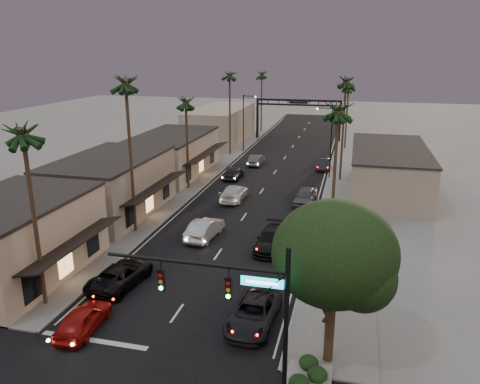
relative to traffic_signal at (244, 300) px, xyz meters
The scene contains 33 objects.
ground 36.80m from the traffic_signal, 98.98° to the left, with size 200.00×200.00×0.00m, color slate.
road 41.70m from the traffic_signal, 97.90° to the left, with size 14.00×120.00×0.02m, color black.
sidewalk_left 50.60m from the traffic_signal, 107.56° to the left, with size 5.00×92.00×0.12m, color slate.
sidewalk_right 48.41m from the traffic_signal, 85.46° to the left, with size 5.00×92.00×0.12m, color slate.
storefront_near 20.46m from the traffic_signal, 156.82° to the left, with size 8.00×12.00×5.50m, color #C2AD94.
storefront_mid 28.96m from the traffic_signal, 130.35° to the left, with size 8.00×14.00×5.50m, color gray.
storefront_far 42.43m from the traffic_signal, 116.19° to the left, with size 8.00×16.00×5.00m, color #C2AD94.
storefront_dist 63.83m from the traffic_signal, 107.03° to the left, with size 8.00×20.00×6.00m, color gray.
building_right 37.04m from the traffic_signal, 77.00° to the left, with size 8.00×18.00×5.00m, color gray.
traffic_signal is the anchor object (origin of this frame).
corner_tree 5.20m from the traffic_signal, 42.31° to the left, with size 6.20×6.20×8.80m.
planter 6.05m from the traffic_signal, 27.25° to the left, with size 2.20×2.60×0.24m, color gray.
arch 66.24m from the traffic_signal, 94.93° to the left, with size 15.20×0.40×7.27m.
streetlight_right 41.02m from the traffic_signal, 88.28° to the left, with size 2.13×0.30×9.00m.
streetlight_left 55.45m from the traffic_signal, 103.14° to the left, with size 2.13×0.30×9.00m.
palm_la 16.42m from the traffic_signal, 160.71° to the left, with size 3.20×3.20×13.20m.
palm_lb 24.44m from the traffic_signal, 128.44° to the left, with size 3.20×3.20×15.20m.
palm_lc 35.46m from the traffic_signal, 114.06° to the left, with size 3.20×3.20×12.20m.
palm_ld 53.47m from the traffic_signal, 105.65° to the left, with size 3.20×3.20×14.20m.
palm_ra 21.19m from the traffic_signal, 81.72° to the left, with size 3.20×3.20×13.20m.
palm_rb 40.77m from the traffic_signal, 85.84° to the left, with size 3.20×3.20×14.20m.
palm_rc 60.31m from the traffic_signal, 87.22° to the left, with size 3.20×3.20×12.20m.
palm_far 75.58m from the traffic_signal, 100.70° to the left, with size 3.20×3.20×13.20m.
oncoming_red 11.55m from the traffic_signal, 163.74° to the left, with size 1.79×4.44×1.51m, color #940D0A.
oncoming_pickup 14.39m from the traffic_signal, 141.59° to the left, with size 2.58×5.59×1.55m, color black.
oncoming_silver 20.11m from the traffic_signal, 113.28° to the left, with size 1.78×5.11×1.68m, color #ABABB0.
oncoming_white 30.42m from the traffic_signal, 105.31° to the left, with size 2.28×5.60×1.63m, color silver.
oncoming_dgrey 39.09m from the traffic_signal, 105.29° to the left, with size 1.92×4.77×1.63m, color black.
oncoming_grey_far 46.41m from the traffic_signal, 101.17° to the left, with size 1.58×4.54×1.50m, color #444448.
curbside_near 7.39m from the traffic_signal, 97.78° to the left, with size 2.53×5.49×1.53m, color black.
curbside_black 17.77m from the traffic_signal, 95.70° to the left, with size 2.26×5.57×1.62m, color black.
curbside_grey 29.72m from the traffic_signal, 90.58° to the left, with size 2.00×4.97×1.69m, color #424347.
curbside_far 45.28m from the traffic_signal, 89.35° to the left, with size 1.52×4.36×1.44m, color black.
Camera 1 is at (9.91, -13.92, 15.71)m, focal length 35.00 mm.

